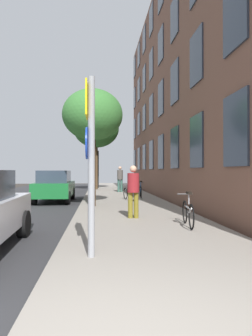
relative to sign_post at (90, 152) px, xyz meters
name	(u,v)px	position (x,y,z in m)	size (l,w,h in m)	color
ground_plane	(60,199)	(-2.07, 12.19, -1.94)	(41.80, 41.80, 0.00)	#332D28
road_asphalt	(23,199)	(-4.17, 12.19, -1.93)	(7.00, 38.00, 0.01)	#2D2D30
sidewalk	(120,197)	(1.43, 12.19, -1.88)	(4.20, 38.00, 0.12)	gray
building_facade	(165,83)	(4.02, 11.69, 4.79)	(0.56, 27.00, 13.41)	brown
sign_post	(90,152)	(0.00, 0.00, 0.00)	(0.16, 0.60, 3.14)	gray
traffic_light	(97,162)	(0.00, 20.79, 0.42)	(0.43, 0.24, 3.25)	black
tree_near	(93,116)	(-0.11, 7.52, 2.04)	(2.58, 2.58, 4.99)	#4C3823
tree_far	(96,129)	(-0.04, 18.95, 3.12)	(3.69, 3.69, 6.53)	#4C3823
bicycle_0	(188,213)	(2.55, 2.62, -1.45)	(0.42, 1.60, 0.94)	black
bicycle_1	(129,193)	(1.68, 9.75, -1.47)	(0.55, 1.62, 0.90)	black
bicycle_2	(141,191)	(2.50, 11.25, -1.45)	(0.42, 1.65, 0.94)	black
pedestrian_0	(133,188)	(1.25, 4.12, -0.87)	(0.43, 0.43, 1.67)	olive
pedestrian_1	(120,177)	(1.67, 15.74, -0.78)	(0.51, 0.51, 1.82)	#33594C
car_1	(55,186)	(-2.10, 10.41, -1.10)	(1.80, 4.08, 1.62)	#19662D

